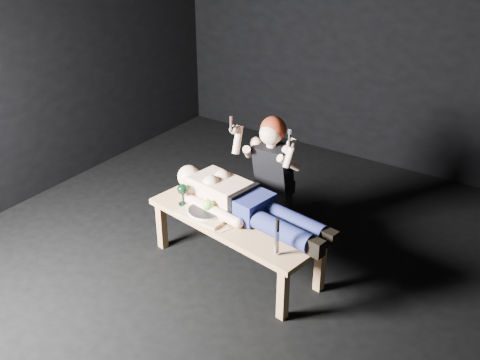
# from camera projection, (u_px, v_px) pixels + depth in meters

# --- Properties ---
(ground) EXTENTS (5.00, 5.00, 0.00)m
(ground) POSITION_uv_depth(u_px,v_px,m) (257.00, 282.00, 4.32)
(ground) COLOR black
(ground) RESTS_ON ground
(back_wall) EXTENTS (5.00, 0.00, 5.00)m
(back_wall) POSITION_uv_depth(u_px,v_px,m) (400.00, 22.00, 5.45)
(back_wall) COLOR black
(back_wall) RESTS_ON ground
(table) EXTENTS (1.48, 0.74, 0.45)m
(table) POSITION_uv_depth(u_px,v_px,m) (236.00, 243.00, 4.38)
(table) COLOR #B57D4F
(table) RESTS_ON ground
(lying_man) EXTENTS (1.36, 0.60, 0.24)m
(lying_man) POSITION_uv_depth(u_px,v_px,m) (248.00, 201.00, 4.26)
(lying_man) COLOR beige
(lying_man) RESTS_ON table
(kneeling_woman) EXTENTS (0.63, 0.70, 1.14)m
(kneeling_woman) POSITION_uv_depth(u_px,v_px,m) (277.00, 176.00, 4.62)
(kneeling_woman) COLOR black
(kneeling_woman) RESTS_ON ground
(serving_tray) EXTENTS (0.40, 0.30, 0.02)m
(serving_tray) POSITION_uv_depth(u_px,v_px,m) (206.00, 213.00, 4.32)
(serving_tray) COLOR tan
(serving_tray) RESTS_ON table
(plate) EXTENTS (0.27, 0.27, 0.02)m
(plate) POSITION_uv_depth(u_px,v_px,m) (206.00, 211.00, 4.31)
(plate) COLOR white
(plate) RESTS_ON serving_tray
(apple) EXTENTS (0.09, 0.09, 0.09)m
(apple) POSITION_uv_depth(u_px,v_px,m) (208.00, 205.00, 4.28)
(apple) COLOR green
(apple) RESTS_ON plate
(goblet) EXTENTS (0.10, 0.10, 0.18)m
(goblet) POSITION_uv_depth(u_px,v_px,m) (183.00, 195.00, 4.41)
(goblet) COLOR black
(goblet) RESTS_ON table
(fork_flat) EXTENTS (0.05, 0.15, 0.01)m
(fork_flat) POSITION_uv_depth(u_px,v_px,m) (196.00, 211.00, 4.36)
(fork_flat) COLOR #B2B2B7
(fork_flat) RESTS_ON table
(knife_flat) EXTENTS (0.07, 0.14, 0.01)m
(knife_flat) POSITION_uv_depth(u_px,v_px,m) (229.00, 229.00, 4.14)
(knife_flat) COLOR #B2B2B7
(knife_flat) RESTS_ON table
(spoon_flat) EXTENTS (0.12, 0.11, 0.01)m
(spoon_flat) POSITION_uv_depth(u_px,v_px,m) (226.00, 221.00, 4.23)
(spoon_flat) COLOR #B2B2B7
(spoon_flat) RESTS_ON table
(carving_knife) EXTENTS (0.04, 0.04, 0.28)m
(carving_knife) POSITION_uv_depth(u_px,v_px,m) (277.00, 237.00, 3.79)
(carving_knife) COLOR #B2B2B7
(carving_knife) RESTS_ON table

